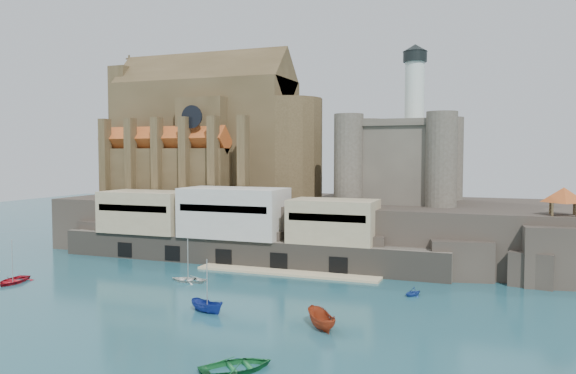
# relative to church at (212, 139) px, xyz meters

# --- Properties ---
(ground) EXTENTS (300.00, 300.00, 0.00)m
(ground) POSITION_rel_church_xyz_m (24.13, -41.85, -22.13)
(ground) COLOR #194854
(ground) RESTS_ON ground
(promontory) EXTENTS (100.00, 36.00, 10.00)m
(promontory) POSITION_rel_church_xyz_m (23.94, -2.48, -17.20)
(promontory) COLOR black
(promontory) RESTS_ON ground
(quay) EXTENTS (70.00, 12.00, 13.05)m
(quay) POSITION_rel_church_xyz_m (13.94, -18.78, -16.06)
(quay) COLOR #5D564A
(quay) RESTS_ON ground
(church) EXTENTS (47.00, 25.93, 30.51)m
(church) POSITION_rel_church_xyz_m (0.00, 0.00, 0.00)
(church) COLOR #483921
(church) RESTS_ON promontory
(castle_keep) EXTENTS (21.20, 21.20, 29.30)m
(castle_keep) POSITION_rel_church_xyz_m (40.21, -0.78, -3.81)
(castle_keep) COLOR #4B453B
(castle_keep) RESTS_ON promontory
(rock_outcrop) EXTENTS (14.50, 10.50, 8.70)m
(rock_outcrop) POSITION_rel_church_xyz_m (66.13, -16.01, -18.11)
(rock_outcrop) COLOR black
(rock_outcrop) RESTS_ON ground
(pavilion) EXTENTS (6.40, 6.40, 5.40)m
(pavilion) POSITION_rel_church_xyz_m (66.13, -15.85, -9.40)
(pavilion) COLOR #483921
(pavilion) RESTS_ON rock_outcrop
(boat_0) EXTENTS (4.54, 2.20, 6.12)m
(boat_0) POSITION_rel_church_xyz_m (-9.34, -44.13, -22.13)
(boat_0) COLOR #A90E1B
(boat_0) RESTS_ON ground
(boat_2) EXTENTS (2.38, 2.35, 4.96)m
(boat_2) POSITION_rel_church_xyz_m (24.90, -47.49, -22.13)
(boat_2) COLOR navy
(boat_2) RESTS_ON ground
(boat_3) EXTENTS (4.26, 4.32, 6.58)m
(boat_3) POSITION_rel_church_xyz_m (36.16, -62.60, -22.13)
(boat_3) COLOR #1B7137
(boat_3) RESTS_ON ground
(boat_5) EXTENTS (3.05, 3.06, 5.72)m
(boat_5) POSITION_rel_church_xyz_m (39.44, -48.45, -22.13)
(boat_5) COLOR #A13A1A
(boat_5) RESTS_ON ground
(boat_6) EXTENTS (1.14, 3.89, 5.45)m
(boat_6) POSITION_rel_church_xyz_m (14.26, -34.11, -22.13)
(boat_6) COLOR silver
(boat_6) RESTS_ON ground
(boat_7) EXTENTS (2.97, 2.66, 2.94)m
(boat_7) POSITION_rel_church_xyz_m (46.82, -30.83, -22.13)
(boat_7) COLOR #1F429A
(boat_7) RESTS_ON ground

